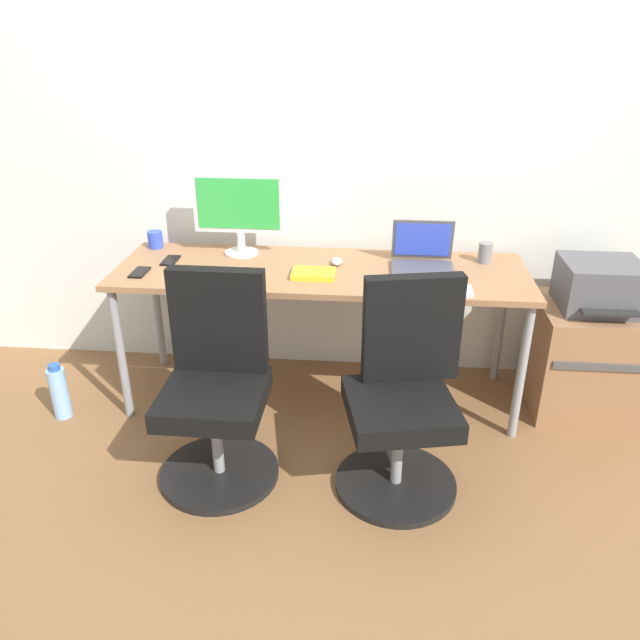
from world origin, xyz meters
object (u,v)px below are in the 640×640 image
Objects in this scene: office_chair_left at (217,389)px; side_cabinet at (584,357)px; water_bottle_on_floor at (59,392)px; desktop_monitor at (239,208)px; printer at (600,285)px; office_chair_right at (403,399)px; open_laptop at (423,257)px; coffee_mug at (155,240)px.

side_cabinet is at bearing 21.36° from office_chair_left.
water_bottle_on_floor is 0.65× the size of desktop_monitor.
desktop_monitor is at bearing 175.51° from printer.
desktop_monitor reaches higher than water_bottle_on_floor.
open_laptop is at bearing 82.45° from office_chair_right.
coffee_mug is (-1.35, 0.90, 0.38)m from office_chair_right.
printer is at bearing 7.69° from water_bottle_on_floor.
desktop_monitor is at bearing 135.51° from office_chair_right.
desktop_monitor is at bearing 30.00° from water_bottle_on_floor.
side_cabinet is 1.98m from desktop_monitor.
office_chair_left is 1.03m from water_bottle_on_floor.
office_chair_right is 0.83m from open_laptop.
printer is at bearing 35.66° from office_chair_right.
office_chair_left is at bearing -158.64° from side_cabinet.
office_chair_left is 1.94m from printer.
side_cabinet is (1.79, 0.70, -0.13)m from office_chair_left.
side_cabinet is at bearing -1.78° from open_laptop.
coffee_mug is at bearing 175.07° from printer.
office_chair_left is 1.03m from desktop_monitor.
water_bottle_on_floor is at bearing -172.31° from printer.
open_laptop is 3.37× the size of coffee_mug.
office_chair_right is 1.23m from printer.
water_bottle_on_floor is 1.00× the size of open_laptop.
water_bottle_on_floor is at bearing 160.47° from office_chair_left.
office_chair_right is at bearing -33.70° from coffee_mug.
office_chair_left is at bearing -59.13° from coffee_mug.
coffee_mug reaches higher than printer.
desktop_monitor is (-1.84, 0.14, 0.71)m from side_cabinet.
side_cabinet reaches higher than water_bottle_on_floor.
open_laptop reaches higher than printer.
desktop_monitor reaches higher than side_cabinet.
office_chair_right is 1.80m from water_bottle_on_floor.
printer is (0.00, -0.00, 0.41)m from side_cabinet.
side_cabinet is 0.41m from printer.
open_laptop is at bearing -6.91° from desktop_monitor.
water_bottle_on_floor is 1.34m from desktop_monitor.
office_chair_left is 1.93m from side_cabinet.
office_chair_left is 1.12m from coffee_mug.
printer is (1.79, 0.70, 0.27)m from office_chair_left.
office_chair_left is 0.81m from office_chair_right.
office_chair_right reaches higher than coffee_mug.
printer is 1.29× the size of water_bottle_on_floor.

